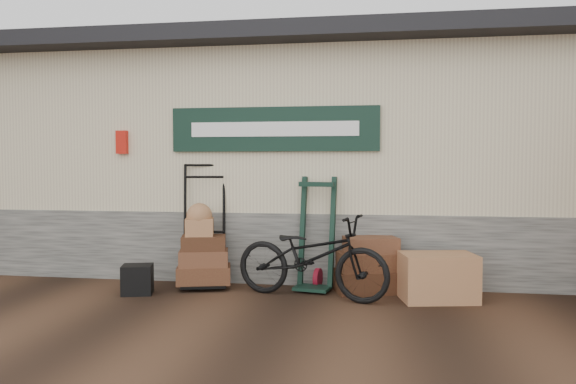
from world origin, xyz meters
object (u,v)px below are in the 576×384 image
object	(u,v)px
porter_trolley	(204,224)
suitcase_stack	(368,264)
black_trunk	(137,279)
bicycle	(311,252)
green_barrow	(316,234)
wicker_hamper	(438,277)

from	to	relation	value
porter_trolley	suitcase_stack	distance (m)	2.07
black_trunk	bicycle	xyz separation A→B (m)	(2.03, 0.13, 0.36)
black_trunk	bicycle	bearing A→B (deg)	3.59
suitcase_stack	porter_trolley	bearing A→B (deg)	179.22
suitcase_stack	bicycle	xyz separation A→B (m)	(-0.63, -0.40, 0.20)
porter_trolley	green_barrow	bearing A→B (deg)	-14.68
bicycle	green_barrow	bearing A→B (deg)	14.38
green_barrow	bicycle	distance (m)	0.46
suitcase_stack	bicycle	distance (m)	0.77
green_barrow	black_trunk	bearing A→B (deg)	-153.25
suitcase_stack	black_trunk	world-z (taller)	suitcase_stack
green_barrow	black_trunk	distance (m)	2.17
wicker_hamper	black_trunk	size ratio (longest dim) A/B	2.34
suitcase_stack	wicker_hamper	bearing A→B (deg)	-20.64
porter_trolley	green_barrow	size ratio (longest dim) A/B	1.14
bicycle	suitcase_stack	bearing A→B (deg)	-42.04
suitcase_stack	wicker_hamper	size ratio (longest dim) A/B	0.94
porter_trolley	bicycle	size ratio (longest dim) A/B	0.85
black_trunk	bicycle	world-z (taller)	bicycle
wicker_hamper	bicycle	world-z (taller)	bicycle
green_barrow	bicycle	bearing A→B (deg)	-79.41
green_barrow	black_trunk	size ratio (longest dim) A/B	3.97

